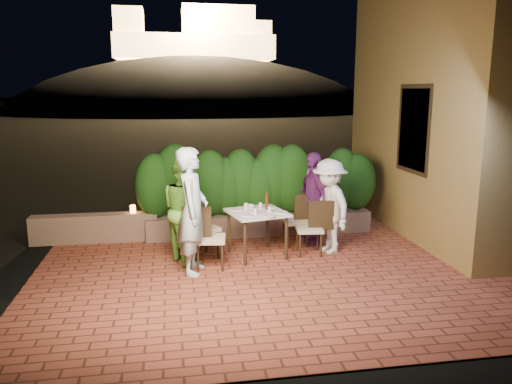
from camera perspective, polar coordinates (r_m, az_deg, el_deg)
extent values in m
plane|color=black|center=(7.33, 2.08, -9.97)|extent=(400.00, 400.00, 0.00)
cube|color=brown|center=(7.81, 1.32, -9.02)|extent=(7.00, 6.00, 0.15)
cube|color=olive|center=(10.02, 20.61, 9.86)|extent=(1.60, 5.00, 5.00)
cube|color=black|center=(9.23, 17.73, 6.85)|extent=(0.08, 1.00, 1.40)
cube|color=black|center=(9.22, 17.67, 6.86)|extent=(0.06, 1.15, 1.55)
cube|color=#765C4B|center=(9.45, 0.44, -3.60)|extent=(4.20, 0.55, 0.40)
cube|color=#765C4B|center=(9.40, -17.92, -3.94)|extent=(2.20, 0.30, 0.50)
ellipsoid|color=black|center=(67.09, -6.78, 5.78)|extent=(52.00, 40.00, 22.00)
cylinder|color=white|center=(7.79, -0.98, -2.66)|extent=(0.21, 0.21, 0.01)
cylinder|color=white|center=(8.16, -2.28, -2.02)|extent=(0.21, 0.21, 0.01)
cylinder|color=white|center=(7.99, 2.79, -2.32)|extent=(0.23, 0.23, 0.01)
cylinder|color=white|center=(8.34, 1.56, -1.71)|extent=(0.22, 0.22, 0.01)
cylinder|color=white|center=(8.06, -0.16, -2.18)|extent=(0.21, 0.21, 0.01)
cylinder|color=white|center=(7.77, 1.55, -2.69)|extent=(0.24, 0.24, 0.01)
cylinder|color=silver|center=(7.84, -0.10, -2.23)|extent=(0.06, 0.06, 0.10)
cylinder|color=silver|center=(8.18, -1.14, -1.64)|extent=(0.06, 0.06, 0.11)
cylinder|color=silver|center=(8.00, 1.57, -1.97)|extent=(0.06, 0.06, 0.10)
cylinder|color=silver|center=(8.24, 0.51, -1.56)|extent=(0.06, 0.06, 0.10)
imported|color=white|center=(8.30, -0.80, -1.66)|extent=(0.20, 0.20, 0.04)
imported|color=silver|center=(7.34, -7.27, -2.17)|extent=(0.57, 0.76, 1.88)
imported|color=#69B93A|center=(7.90, -8.13, -2.02)|extent=(0.91, 1.00, 1.66)
imported|color=white|center=(8.35, 8.33, -1.61)|extent=(0.82, 1.13, 1.57)
imported|color=#6D287A|center=(8.79, 6.54, -0.69)|extent=(0.54, 1.00, 1.63)
cylinder|color=orange|center=(9.24, -13.89, -1.91)|extent=(0.10, 0.10, 0.14)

